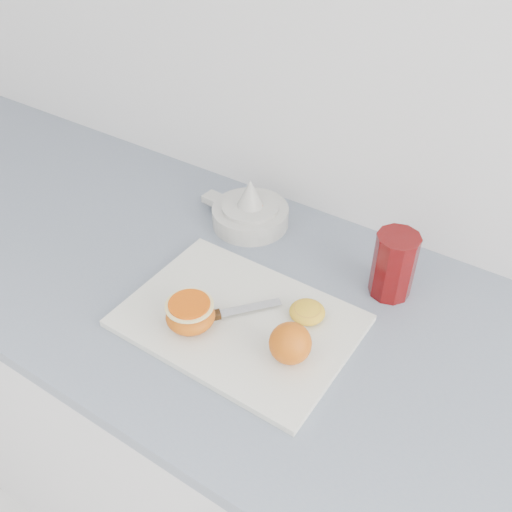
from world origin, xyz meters
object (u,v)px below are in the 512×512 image
object	(u,v)px
red_tumbler	(393,267)
cutting_board	(239,321)
counter	(282,458)
half_orange	(190,314)
citrus_juicer	(250,212)

from	to	relation	value
red_tumbler	cutting_board	bearing A→B (deg)	-130.31
counter	cutting_board	size ratio (longest dim) A/B	6.69
cutting_board	counter	bearing A→B (deg)	44.22
counter	half_orange	xyz separation A→B (m)	(-0.12, -0.12, 0.48)
counter	cutting_board	bearing A→B (deg)	-135.78
citrus_juicer	red_tumbler	xyz separation A→B (m)	(0.32, -0.03, 0.03)
counter	cutting_board	distance (m)	0.46
counter	red_tumbler	bearing A→B (deg)	52.22
cutting_board	citrus_juicer	bearing A→B (deg)	120.03
half_orange	red_tumbler	world-z (taller)	red_tumbler
counter	half_orange	size ratio (longest dim) A/B	31.14
counter	cutting_board	world-z (taller)	cutting_board
cutting_board	red_tumbler	size ratio (longest dim) A/B	3.04
cutting_board	red_tumbler	bearing A→B (deg)	49.69
cutting_board	red_tumbler	distance (m)	0.28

